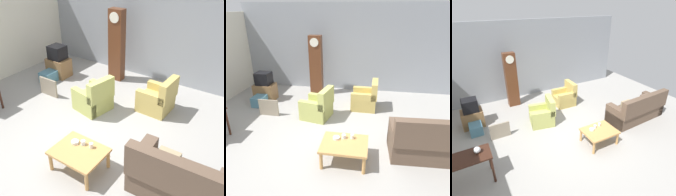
# 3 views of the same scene
# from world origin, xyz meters

# --- Properties ---
(ground_plane) EXTENTS (10.40, 10.40, 0.00)m
(ground_plane) POSITION_xyz_m (0.00, 0.00, 0.00)
(ground_plane) COLOR #999691
(garage_door_wall) EXTENTS (8.40, 0.16, 3.20)m
(garage_door_wall) POSITION_xyz_m (0.00, 3.60, 1.60)
(garage_door_wall) COLOR gray
(garage_door_wall) RESTS_ON ground_plane
(couch_floral) EXTENTS (2.14, 0.98, 1.04)m
(couch_floral) POSITION_xyz_m (2.34, -0.35, 0.35)
(couch_floral) COLOR brown
(couch_floral) RESTS_ON ground_plane
(armchair_olive_near) EXTENTS (0.92, 0.90, 0.92)m
(armchair_olive_near) POSITION_xyz_m (-0.68, 1.02, 0.31)
(armchair_olive_near) COLOR tan
(armchair_olive_near) RESTS_ON ground_plane
(armchair_olive_far) EXTENTS (0.81, 0.78, 0.92)m
(armchair_olive_far) POSITION_xyz_m (0.66, 1.88, 0.31)
(armchair_olive_far) COLOR tan
(armchair_olive_far) RESTS_ON ground_plane
(coffee_table_wood) EXTENTS (0.96, 0.76, 0.44)m
(coffee_table_wood) POSITION_xyz_m (0.34, -0.77, 0.38)
(coffee_table_wood) COLOR tan
(coffee_table_wood) RESTS_ON ground_plane
(grandfather_clock) EXTENTS (0.44, 0.30, 2.14)m
(grandfather_clock) POSITION_xyz_m (-1.19, 2.83, 1.08)
(grandfather_clock) COLOR #562D19
(grandfather_clock) RESTS_ON ground_plane
(tv_stand_cabinet) EXTENTS (0.68, 0.52, 0.58)m
(tv_stand_cabinet) POSITION_xyz_m (-2.83, 1.99, 0.29)
(tv_stand_cabinet) COLOR brown
(tv_stand_cabinet) RESTS_ON ground_plane
(tv_crt) EXTENTS (0.48, 0.44, 0.42)m
(tv_crt) POSITION_xyz_m (-2.83, 1.99, 0.79)
(tv_crt) COLOR black
(tv_crt) RESTS_ON tv_stand_cabinet
(framed_picture_leaning) EXTENTS (0.60, 0.05, 0.50)m
(framed_picture_leaning) POSITION_xyz_m (-2.17, 0.89, 0.25)
(framed_picture_leaning) COLOR gray
(framed_picture_leaning) RESTS_ON ground_plane
(storage_box_blue) EXTENTS (0.38, 0.46, 0.32)m
(storage_box_blue) POSITION_xyz_m (-2.81, 1.50, 0.16)
(storage_box_blue) COLOR teal
(storage_box_blue) RESTS_ON ground_plane
(cup_white_porcelain) EXTENTS (0.08, 0.08, 0.10)m
(cup_white_porcelain) POSITION_xyz_m (0.48, -0.58, 0.49)
(cup_white_porcelain) COLOR white
(cup_white_porcelain) RESTS_ON coffee_table_wood
(cup_blue_rimmed) EXTENTS (0.09, 0.09, 0.09)m
(cup_blue_rimmed) POSITION_xyz_m (0.30, -0.60, 0.48)
(cup_blue_rimmed) COLOR silver
(cup_blue_rimmed) RESTS_ON coffee_table_wood
(bowl_white_stacked) EXTENTS (0.14, 0.14, 0.05)m
(bowl_white_stacked) POSITION_xyz_m (0.15, -0.66, 0.46)
(bowl_white_stacked) COLOR white
(bowl_white_stacked) RESTS_ON coffee_table_wood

